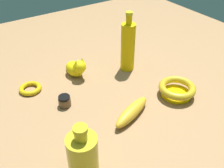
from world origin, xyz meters
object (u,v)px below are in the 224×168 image
object	(u,v)px
cat_figurine	(76,68)
banana	(132,112)
bangle	(30,88)
nail_polish_jar	(65,101)
bottle_tall	(128,46)
bottle_short	(83,153)
bowl	(177,89)

from	to	relation	value
cat_figurine	banana	distance (m)	0.34
bangle	nail_polish_jar	world-z (taller)	nail_polish_jar
bottle_tall	bottle_short	size ratio (longest dim) A/B	1.60
cat_figurine	nail_polish_jar	bearing A→B (deg)	140.25
bowl	bottle_tall	size ratio (longest dim) A/B	0.54
cat_figurine	bottle_short	xyz separation A→B (m)	(-0.44, 0.20, 0.02)
bottle_tall	bottle_short	world-z (taller)	bottle_tall
bowl	bottle_short	size ratio (longest dim) A/B	0.87
bangle	banana	bearing A→B (deg)	-144.43
cat_figurine	bottle_short	size ratio (longest dim) A/B	0.78
bowl	cat_figurine	bearing A→B (deg)	38.39
cat_figurine	bottle_tall	size ratio (longest dim) A/B	0.49
banana	bottle_short	distance (m)	0.27
banana	bowl	world-z (taller)	bowl
bangle	bowl	size ratio (longest dim) A/B	0.62
cat_figurine	bottle_short	distance (m)	0.48
bangle	bottle_tall	bearing A→B (deg)	-100.62
nail_polish_jar	bowl	bearing A→B (deg)	-115.02
banana	bangle	xyz separation A→B (m)	(0.35, 0.25, -0.01)
nail_polish_jar	bottle_tall	bearing A→B (deg)	-76.66
bottle_tall	bottle_short	distance (m)	0.56
cat_figurine	nail_polish_jar	xyz separation A→B (m)	(-0.15, 0.13, -0.02)
banana	bowl	xyz separation A→B (m)	(0.00, -0.22, 0.01)
bottle_tall	bangle	bearing A→B (deg)	79.38
banana	nail_polish_jar	xyz separation A→B (m)	(0.19, 0.17, -0.00)
nail_polish_jar	bottle_short	size ratio (longest dim) A/B	0.28
banana	bangle	world-z (taller)	banana
cat_figurine	bangle	size ratio (longest dim) A/B	1.45
banana	bangle	distance (m)	0.43
banana	bottle_tall	size ratio (longest dim) A/B	0.71
cat_figurine	bowl	size ratio (longest dim) A/B	0.90
bottle_short	cat_figurine	bearing A→B (deg)	-24.55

